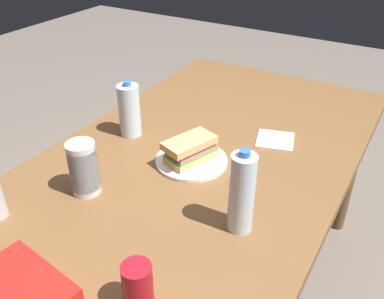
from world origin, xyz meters
The scene contains 9 objects.
dining_table centered at (0.00, 0.00, 0.65)m, with size 1.85×0.96×0.73m.
paper_plate centered at (-0.03, 0.00, 0.74)m, with size 0.24×0.24×0.01m, color white.
sandwich centered at (-0.02, 0.00, 0.78)m, with size 0.20×0.14×0.08m.
soda_can_red centered at (0.52, 0.19, 0.79)m, with size 0.07×0.07×0.12m, color maroon.
chip_bag centered at (0.65, -0.02, 0.77)m, with size 0.23×0.15×0.07m, color red.
water_bottle_tall centered at (-0.08, -0.29, 0.83)m, with size 0.08×0.08×0.21m.
plastic_cup_stack centered at (0.27, -0.19, 0.82)m, with size 0.08×0.08×0.17m.
water_bottle_spare centered at (0.18, 0.27, 0.85)m, with size 0.07×0.07×0.24m.
paper_napkin centered at (-0.30, 0.19, 0.73)m, with size 0.13×0.13×0.01m, color white.
Camera 1 is at (0.97, 0.59, 1.50)m, focal length 39.11 mm.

